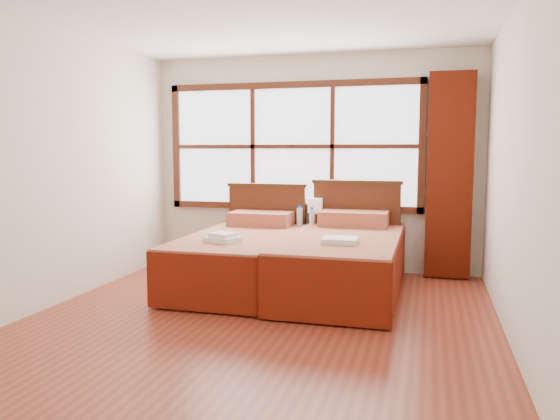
# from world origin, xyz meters

# --- Properties ---
(floor) EXTENTS (4.50, 4.50, 0.00)m
(floor) POSITION_xyz_m (0.00, 0.00, 0.00)
(floor) COLOR brown
(floor) RESTS_ON ground
(ceiling) EXTENTS (4.50, 4.50, 0.00)m
(ceiling) POSITION_xyz_m (0.00, 0.00, 2.60)
(ceiling) COLOR white
(ceiling) RESTS_ON wall_back
(wall_back) EXTENTS (4.00, 0.00, 4.00)m
(wall_back) POSITION_xyz_m (0.00, 2.25, 1.30)
(wall_back) COLOR silver
(wall_back) RESTS_ON floor
(wall_left) EXTENTS (0.00, 4.50, 4.50)m
(wall_left) POSITION_xyz_m (-2.00, 0.00, 1.30)
(wall_left) COLOR silver
(wall_left) RESTS_ON floor
(wall_right) EXTENTS (0.00, 4.50, 4.50)m
(wall_right) POSITION_xyz_m (2.00, 0.00, 1.30)
(wall_right) COLOR silver
(wall_right) RESTS_ON floor
(window) EXTENTS (3.16, 0.06, 1.56)m
(window) POSITION_xyz_m (-0.25, 2.21, 1.50)
(window) COLOR white
(window) RESTS_ON wall_back
(curtain) EXTENTS (0.50, 0.16, 2.30)m
(curtain) POSITION_xyz_m (1.60, 2.11, 1.17)
(curtain) COLOR #5A1709
(curtain) RESTS_ON wall_back
(bed_left) EXTENTS (1.08, 2.10, 1.05)m
(bed_left) POSITION_xyz_m (-0.55, 1.20, 0.32)
(bed_left) COLOR #3E220D
(bed_left) RESTS_ON floor
(bed_right) EXTENTS (1.13, 2.19, 1.10)m
(bed_right) POSITION_xyz_m (0.56, 1.20, 0.34)
(bed_right) COLOR #3E220D
(bed_right) RESTS_ON floor
(nightstand) EXTENTS (0.41, 0.41, 0.55)m
(nightstand) POSITION_xyz_m (0.05, 1.99, 0.27)
(nightstand) COLOR #491F10
(nightstand) RESTS_ON floor
(towels_left) EXTENTS (0.36, 0.34, 0.09)m
(towels_left) POSITION_xyz_m (-0.57, 0.68, 0.60)
(towels_left) COLOR white
(towels_left) RESTS_ON bed_left
(towels_right) EXTENTS (0.33, 0.29, 0.05)m
(towels_right) POSITION_xyz_m (0.59, 0.73, 0.61)
(towels_right) COLOR white
(towels_right) RESTS_ON bed_right
(lamp) EXTENTS (0.17, 0.17, 0.34)m
(lamp) POSITION_xyz_m (0.08, 2.04, 0.79)
(lamp) COLOR #BD8B3C
(lamp) RESTS_ON nightstand
(bottle_near) EXTENTS (0.07, 0.07, 0.26)m
(bottle_near) POSITION_xyz_m (-0.09, 1.96, 0.66)
(bottle_near) COLOR #C1E0F8
(bottle_near) RESTS_ON nightstand
(bottle_far) EXTENTS (0.06, 0.06, 0.25)m
(bottle_far) POSITION_xyz_m (0.06, 1.95, 0.66)
(bottle_far) COLOR #C1E0F8
(bottle_far) RESTS_ON nightstand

